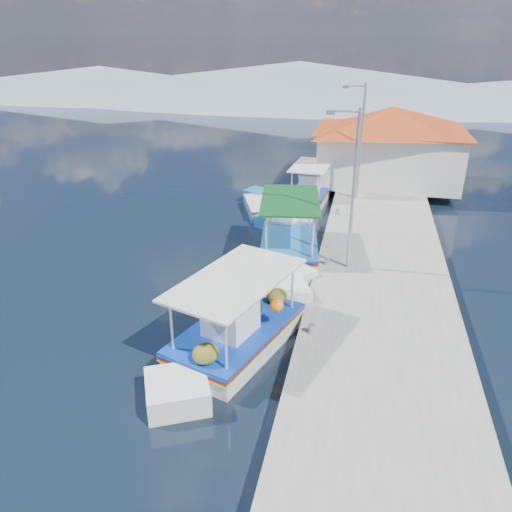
# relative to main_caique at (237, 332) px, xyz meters

# --- Properties ---
(ground) EXTENTS (160.00, 160.00, 0.00)m
(ground) POSITION_rel_main_caique_xyz_m (-1.58, 3.47, -0.51)
(ground) COLOR black
(ground) RESTS_ON ground
(quay) EXTENTS (5.00, 44.00, 0.50)m
(quay) POSITION_rel_main_caique_xyz_m (4.32, 9.47, -0.26)
(quay) COLOR #98968E
(quay) RESTS_ON ground
(bollards) EXTENTS (0.20, 17.20, 0.30)m
(bollards) POSITION_rel_main_caique_xyz_m (2.22, 8.72, 0.14)
(bollards) COLOR #A5A8AD
(bollards) RESTS_ON quay
(main_caique) EXTENTS (3.96, 7.65, 2.65)m
(main_caique) POSITION_rel_main_caique_xyz_m (0.00, 0.00, 0.00)
(main_caique) COLOR silver
(main_caique) RESTS_ON ground
(caique_green_canopy) EXTENTS (3.06, 7.67, 2.90)m
(caique_green_canopy) POSITION_rel_main_caique_xyz_m (0.51, 7.00, -0.08)
(caique_green_canopy) COLOR silver
(caique_green_canopy) RESTS_ON ground
(caique_blue_hull) EXTENTS (2.88, 5.08, 0.97)m
(caique_blue_hull) POSITION_rel_main_caique_xyz_m (-1.74, 12.27, -0.25)
(caique_blue_hull) COLOR #1C64AB
(caique_blue_hull) RESTS_ON ground
(caique_far) EXTENTS (2.26, 6.60, 2.32)m
(caique_far) POSITION_rel_main_caique_xyz_m (0.42, 14.94, -0.08)
(caique_far) COLOR silver
(caique_far) RESTS_ON ground
(harbor_building) EXTENTS (10.49, 10.49, 4.40)m
(harbor_building) POSITION_rel_main_caique_xyz_m (4.62, 18.47, 2.27)
(harbor_building) COLOR silver
(harbor_building) RESTS_ON quay
(lamp_post_near) EXTENTS (1.21, 0.14, 6.00)m
(lamp_post_near) POSITION_rel_main_caique_xyz_m (2.93, 5.47, 3.34)
(lamp_post_near) COLOR #A5A8AD
(lamp_post_near) RESTS_ON quay
(lamp_post_far) EXTENTS (1.21, 0.14, 6.00)m
(lamp_post_far) POSITION_rel_main_caique_xyz_m (2.93, 14.47, 3.34)
(lamp_post_far) COLOR #A5A8AD
(lamp_post_far) RESTS_ON quay
(mountain_ridge) EXTENTS (171.40, 96.00, 5.50)m
(mountain_ridge) POSITION_rel_main_caique_xyz_m (4.96, 59.47, 1.53)
(mountain_ridge) COLOR gray
(mountain_ridge) RESTS_ON ground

